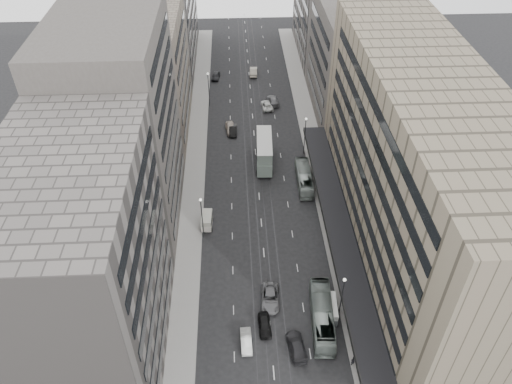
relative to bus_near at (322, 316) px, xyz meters
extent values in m
plane|color=black|center=(-7.16, 5.78, -1.64)|extent=(220.00, 220.00, 0.00)
cube|color=gray|center=(4.84, 43.28, -1.57)|extent=(4.00, 125.00, 0.15)
cube|color=gray|center=(-19.16, 43.28, -1.57)|extent=(4.00, 125.00, 0.15)
cube|color=#746A55|center=(14.34, 13.78, 13.36)|extent=(15.00, 60.00, 30.00)
cube|color=black|center=(4.84, 13.78, 2.36)|extent=(4.40, 60.00, 0.50)
cube|color=#48433E|center=(14.34, 57.78, 10.36)|extent=(15.00, 28.00, 24.00)
cube|color=#66605B|center=(14.34, 87.78, 12.36)|extent=(15.00, 32.00, 28.00)
cube|color=#66605B|center=(-28.66, -2.22, 13.36)|extent=(15.00, 28.00, 30.00)
cube|color=#48433E|center=(-28.66, 24.78, 15.36)|extent=(15.00, 26.00, 34.00)
cube|color=#736959|center=(-28.66, 51.78, 10.86)|extent=(15.00, 28.00, 25.00)
cube|color=#66605B|center=(-28.66, 84.78, 12.36)|extent=(15.00, 38.00, 28.00)
cylinder|color=#262628|center=(2.54, 0.78, 2.36)|extent=(0.16, 0.16, 8.00)
sphere|color=silver|center=(2.54, 0.78, 6.46)|extent=(0.44, 0.44, 0.44)
cylinder|color=#262628|center=(2.54, 40.78, 2.36)|extent=(0.16, 0.16, 8.00)
sphere|color=silver|center=(2.54, 40.78, 6.46)|extent=(0.44, 0.44, 0.44)
cylinder|color=#262628|center=(-16.86, 17.78, 2.36)|extent=(0.16, 0.16, 8.00)
sphere|color=silver|center=(-16.86, 17.78, 6.46)|extent=(0.44, 0.44, 0.44)
cylinder|color=#262628|center=(-16.86, 60.78, 2.36)|extent=(0.16, 0.16, 8.00)
sphere|color=silver|center=(-16.86, 60.78, 6.46)|extent=(0.44, 0.44, 0.44)
imported|color=gray|center=(0.00, 0.00, 0.00)|extent=(3.58, 11.97, 3.29)
imported|color=gray|center=(1.34, 30.88, -0.18)|extent=(2.61, 10.54, 2.93)
cube|color=slate|center=(-5.66, 37.65, 0.25)|extent=(3.31, 10.43, 2.64)
cube|color=slate|center=(-5.66, 37.65, 2.71)|extent=(3.23, 10.01, 2.29)
cube|color=silver|center=(-5.66, 37.65, 3.93)|extent=(3.31, 10.43, 0.14)
cylinder|color=black|center=(-7.26, 34.00, -1.07)|extent=(0.37, 1.16, 1.15)
cylinder|color=black|center=(-4.39, 33.88, -1.07)|extent=(0.37, 1.16, 1.15)
cylinder|color=black|center=(-6.93, 41.42, -1.07)|extent=(0.37, 1.16, 1.15)
cylinder|color=black|center=(-4.07, 41.30, -1.07)|extent=(0.37, 1.16, 1.15)
cube|color=#4F5456|center=(1.28, 1.37, -0.72)|extent=(2.20, 4.66, 1.18)
cube|color=beige|center=(1.28, 1.37, 0.34)|extent=(2.16, 4.56, 0.93)
cylinder|color=black|center=(0.23, -0.06, -1.31)|extent=(0.24, 0.69, 0.68)
cylinder|color=black|center=(2.13, -0.19, -1.31)|extent=(0.24, 0.69, 0.68)
cylinder|color=black|center=(0.44, 2.93, -1.31)|extent=(0.24, 0.69, 0.68)
cylinder|color=black|center=(2.33, 2.80, -1.31)|extent=(0.24, 0.69, 0.68)
cube|color=white|center=(-16.36, 20.42, -0.77)|extent=(1.88, 3.84, 1.16)
cube|color=beige|center=(-16.36, 20.42, 0.27)|extent=(1.85, 3.76, 0.91)
cylinder|color=black|center=(-17.27, 19.23, -1.34)|extent=(0.20, 0.61, 0.60)
cylinder|color=black|center=(-15.59, 19.14, -1.34)|extent=(0.20, 0.61, 0.60)
cylinder|color=black|center=(-17.14, 21.70, -1.34)|extent=(0.20, 0.61, 0.60)
cylinder|color=black|center=(-15.46, 21.61, -1.34)|extent=(0.20, 0.61, 0.60)
imported|color=black|center=(-7.92, -0.44, -0.92)|extent=(1.91, 4.31, 1.44)
imported|color=silver|center=(-10.53, -2.86, -0.97)|extent=(1.58, 4.15, 1.35)
imported|color=slate|center=(-6.84, 4.10, -0.88)|extent=(2.91, 5.68, 1.54)
imported|color=black|center=(-3.92, -4.01, -0.87)|extent=(2.76, 5.57, 1.56)
imported|color=#B9A99A|center=(-12.13, 49.72, -0.82)|extent=(2.44, 5.02, 1.65)
imported|color=black|center=(-11.64, 48.92, -0.91)|extent=(1.65, 4.49, 1.47)
imported|color=silver|center=(-3.67, 59.17, -0.92)|extent=(2.80, 5.36, 1.44)
imported|color=slate|center=(-2.19, 61.19, -0.85)|extent=(2.88, 5.69, 1.58)
imported|color=black|center=(-15.66, 74.37, -0.87)|extent=(2.40, 4.72, 1.54)
imported|color=#ACA28F|center=(-6.04, 76.16, -0.78)|extent=(2.08, 5.31, 1.72)
imported|color=black|center=(3.04, -6.61, -0.65)|extent=(0.74, 0.69, 1.69)
camera|label=1|loc=(-11.09, -41.27, 56.74)|focal=35.00mm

